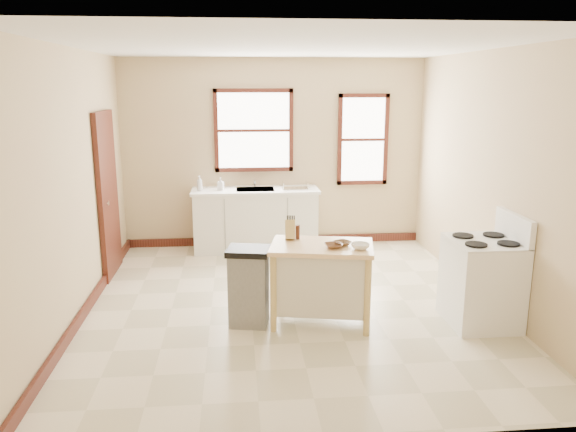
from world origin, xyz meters
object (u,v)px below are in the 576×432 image
object	(u,v)px
knife_block	(290,230)
pepper_grinder	(298,232)
bowl_c	(360,246)
trash_bin	(249,287)
gas_stove	(483,270)
soap_bottle_b	(221,184)
bowl_b	(343,243)
dish_rack	(295,186)
bowl_a	(334,246)
soap_bottle_a	(200,183)
kitchen_island	(321,284)

from	to	relation	value
knife_block	pepper_grinder	distance (m)	0.09
bowl_c	trash_bin	distance (m)	1.21
knife_block	pepper_grinder	size ratio (longest dim) A/B	1.33
gas_stove	soap_bottle_b	bearing A→B (deg)	133.53
soap_bottle_b	bowl_b	bearing A→B (deg)	-49.62
soap_bottle_b	bowl_c	world-z (taller)	soap_bottle_b
dish_rack	trash_bin	distance (m)	2.79
bowl_a	bowl_c	distance (m)	0.27
bowl_c	pepper_grinder	bearing A→B (deg)	143.88
soap_bottle_b	bowl_b	size ratio (longest dim) A/B	1.07
soap_bottle_a	bowl_c	bearing A→B (deg)	-35.08
soap_bottle_a	pepper_grinder	world-z (taller)	soap_bottle_a
soap_bottle_a	dish_rack	bearing A→B (deg)	23.32
gas_stove	knife_block	bearing A→B (deg)	168.54
knife_block	bowl_a	xyz separation A→B (m)	(0.40, -0.35, -0.08)
bowl_c	bowl_a	bearing A→B (deg)	166.29
trash_bin	gas_stove	distance (m)	2.40
bowl_a	soap_bottle_a	bearing A→B (deg)	118.01
soap_bottle_b	knife_block	world-z (taller)	soap_bottle_b
dish_rack	bowl_b	world-z (taller)	dish_rack
kitchen_island	bowl_a	xyz separation A→B (m)	(0.10, -0.13, 0.44)
knife_block	bowl_c	xyz separation A→B (m)	(0.66, -0.41, -0.07)
knife_block	bowl_a	bearing A→B (deg)	-39.44
kitchen_island	gas_stove	bearing A→B (deg)	5.39
soap_bottle_a	trash_bin	size ratio (longest dim) A/B	0.27
bowl_a	gas_stove	size ratio (longest dim) A/B	0.16
kitchen_island	knife_block	distance (m)	0.64
gas_stove	trash_bin	bearing A→B (deg)	175.46
soap_bottle_a	bowl_b	bearing A→B (deg)	-35.97
bowl_a	trash_bin	distance (m)	0.97
bowl_b	gas_stove	size ratio (longest dim) A/B	0.14
soap_bottle_b	trash_bin	distance (m)	2.75
bowl_b	dish_rack	bearing A→B (deg)	94.27
dish_rack	pepper_grinder	distance (m)	2.42
knife_block	trash_bin	world-z (taller)	knife_block
knife_block	gas_stove	distance (m)	2.01
pepper_grinder	bowl_b	bearing A→B (deg)	-32.19
soap_bottle_a	trash_bin	xyz separation A→B (m)	(0.63, -2.63, -0.62)
dish_rack	gas_stove	size ratio (longest dim) A/B	0.32
kitchen_island	gas_stove	xyz separation A→B (m)	(1.63, -0.17, 0.16)
kitchen_island	dish_rack	bearing A→B (deg)	101.34
soap_bottle_b	bowl_c	xyz separation A→B (m)	(1.43, -2.87, -0.14)
bowl_b	bowl_c	xyz separation A→B (m)	(0.15, -0.15, 0.01)
bowl_a	bowl_b	distance (m)	0.14
dish_rack	bowl_c	world-z (taller)	dish_rack
bowl_b	bowl_c	world-z (taller)	bowl_c
soap_bottle_b	dish_rack	bearing A→B (deg)	12.96
dish_rack	bowl_a	distance (m)	2.77
soap_bottle_b	pepper_grinder	bearing A→B (deg)	-55.62
bowl_a	gas_stove	world-z (taller)	gas_stove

